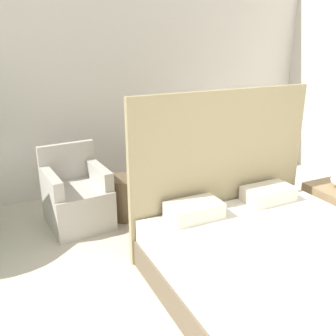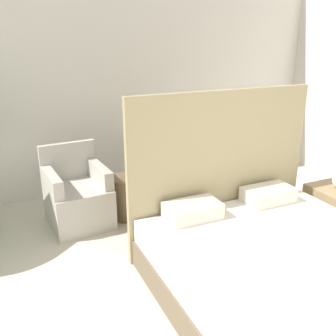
{
  "view_description": "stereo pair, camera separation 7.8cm",
  "coord_description": "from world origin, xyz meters",
  "px_view_note": "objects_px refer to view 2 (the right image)",
  "views": [
    {
      "loc": [
        -1.45,
        -0.5,
        1.94
      ],
      "look_at": [
        0.11,
        2.71,
        0.66
      ],
      "focal_mm": 40.0,
      "sensor_mm": 36.0,
      "label": 1
    },
    {
      "loc": [
        -1.38,
        -0.54,
        1.94
      ],
      "look_at": [
        0.11,
        2.71,
        0.66
      ],
      "focal_mm": 40.0,
      "sensor_mm": 36.0,
      "label": 2
    }
  ],
  "objects_px": {
    "bed": "(278,262)",
    "nightstand": "(334,209)",
    "armchair_near_window_left": "(78,199)",
    "armchair_near_window_right": "(167,184)",
    "side_table": "(127,197)"
  },
  "relations": [
    {
      "from": "bed",
      "to": "nightstand",
      "type": "relative_size",
      "value": 4.01
    },
    {
      "from": "armchair_near_window_right",
      "to": "side_table",
      "type": "distance_m",
      "value": 0.53
    },
    {
      "from": "bed",
      "to": "armchair_near_window_right",
      "type": "relative_size",
      "value": 2.35
    },
    {
      "from": "bed",
      "to": "armchair_near_window_right",
      "type": "bearing_deg",
      "value": 93.39
    },
    {
      "from": "bed",
      "to": "nightstand",
      "type": "distance_m",
      "value": 1.35
    },
    {
      "from": "nightstand",
      "to": "bed",
      "type": "bearing_deg",
      "value": -154.95
    },
    {
      "from": "armchair_near_window_left",
      "to": "armchair_near_window_right",
      "type": "xyz_separation_m",
      "value": [
        1.05,
        -0.0,
        0.0
      ]
    },
    {
      "from": "armchair_near_window_left",
      "to": "side_table",
      "type": "relative_size",
      "value": 1.79
    },
    {
      "from": "bed",
      "to": "armchair_near_window_left",
      "type": "distance_m",
      "value": 2.17
    },
    {
      "from": "nightstand",
      "to": "armchair_near_window_right",
      "type": "bearing_deg",
      "value": 136.69
    },
    {
      "from": "bed",
      "to": "side_table",
      "type": "height_order",
      "value": "bed"
    },
    {
      "from": "armchair_near_window_right",
      "to": "side_table",
      "type": "xyz_separation_m",
      "value": [
        -0.53,
        -0.07,
        -0.05
      ]
    },
    {
      "from": "bed",
      "to": "nightstand",
      "type": "bearing_deg",
      "value": 25.05
    },
    {
      "from": "armchair_near_window_left",
      "to": "armchair_near_window_right",
      "type": "height_order",
      "value": "same"
    },
    {
      "from": "armchair_near_window_right",
      "to": "nightstand",
      "type": "xyz_separation_m",
      "value": [
        1.33,
        -1.26,
        -0.05
      ]
    }
  ]
}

